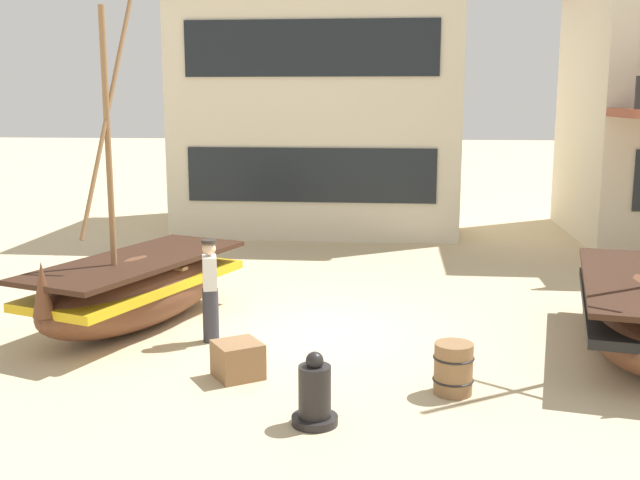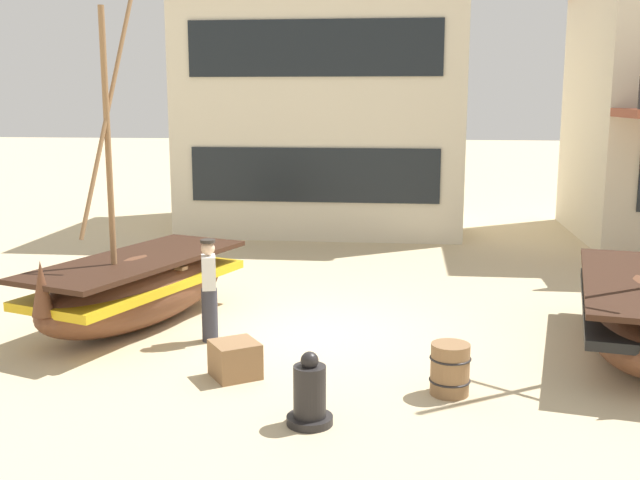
% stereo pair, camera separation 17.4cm
% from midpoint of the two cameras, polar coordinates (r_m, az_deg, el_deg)
% --- Properties ---
extents(ground_plane, '(120.00, 120.00, 0.00)m').
position_cam_midpoint_polar(ground_plane, '(12.96, -0.83, -6.91)').
color(ground_plane, '#CCB78E').
extents(fishing_boat_near_left, '(3.08, 4.73, 5.51)m').
position_cam_midpoint_polar(fishing_boat_near_left, '(13.53, -13.99, -3.55)').
color(fishing_boat_near_left, brown).
rests_on(fishing_boat_near_left, ground).
extents(fishing_boat_centre_large, '(2.55, 4.89, 6.38)m').
position_cam_midpoint_polar(fishing_boat_centre_large, '(12.77, 22.42, -4.92)').
color(fishing_boat_centre_large, brown).
rests_on(fishing_boat_centre_large, ground).
extents(fisherman_by_hull, '(0.31, 0.41, 1.68)m').
position_cam_midpoint_polar(fisherman_by_hull, '(12.39, -8.66, -3.86)').
color(fisherman_by_hull, '#33333D').
rests_on(fisherman_by_hull, ground).
extents(capstan_winch, '(0.57, 0.57, 0.92)m').
position_cam_midpoint_polar(capstan_winch, '(9.36, -0.94, -11.61)').
color(capstan_winch, black).
rests_on(capstan_winch, ground).
extents(wooden_barrel, '(0.56, 0.56, 0.70)m').
position_cam_midpoint_polar(wooden_barrel, '(10.41, 9.51, -9.50)').
color(wooden_barrel, olive).
rests_on(wooden_barrel, ground).
extents(cargo_crate, '(0.85, 0.85, 0.51)m').
position_cam_midpoint_polar(cargo_crate, '(10.95, -6.65, -8.93)').
color(cargo_crate, olive).
rests_on(cargo_crate, ground).
extents(harbor_building_main, '(8.38, 5.97, 7.00)m').
position_cam_midpoint_polar(harbor_building_main, '(23.39, -0.13, 9.68)').
color(harbor_building_main, beige).
rests_on(harbor_building_main, ground).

